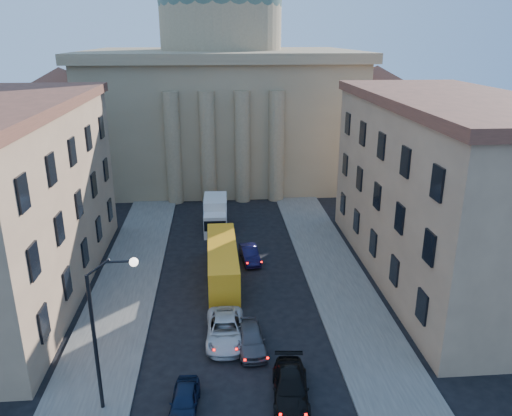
# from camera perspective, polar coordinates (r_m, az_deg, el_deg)

# --- Properties ---
(sidewalk_left) EXTENTS (5.00, 60.00, 0.15)m
(sidewalk_left) POSITION_cam_1_polar(r_m,az_deg,el_deg) (38.16, -15.54, -11.27)
(sidewalk_left) COLOR #504E4A
(sidewalk_left) RESTS_ON ground
(sidewalk_right) EXTENTS (5.00, 60.00, 0.15)m
(sidewalk_right) POSITION_cam_1_polar(r_m,az_deg,el_deg) (38.65, 10.49, -10.44)
(sidewalk_right) COLOR #504E4A
(sidewalk_right) RESTS_ON ground
(church) EXTENTS (68.02, 28.76, 36.60)m
(church) POSITION_cam_1_polar(r_m,az_deg,el_deg) (70.13, -3.88, 13.40)
(church) COLOR #8B7655
(church) RESTS_ON ground
(building_left) EXTENTS (11.60, 26.60, 14.70)m
(building_left) POSITION_cam_1_polar(r_m,az_deg,el_deg) (41.28, -27.13, 0.78)
(building_left) COLOR tan
(building_left) RESTS_ON ground
(building_right) EXTENTS (11.60, 26.60, 14.70)m
(building_right) POSITION_cam_1_polar(r_m,az_deg,el_deg) (42.17, 20.94, 2.02)
(building_right) COLOR tan
(building_right) RESTS_ON ground
(street_lamp) EXTENTS (2.62, 0.44, 8.83)m
(street_lamp) POSITION_cam_1_polar(r_m,az_deg,el_deg) (26.83, -17.05, -12.47)
(street_lamp) COLOR black
(street_lamp) RESTS_ON ground
(car_left_near) EXTENTS (1.72, 3.74, 1.24)m
(car_left_near) POSITION_cam_1_polar(r_m,az_deg,el_deg) (28.64, -8.17, -20.94)
(car_left_near) COLOR black
(car_left_near) RESTS_ON ground
(car_left_mid) EXTENTS (2.56, 5.36, 1.48)m
(car_left_mid) POSITION_cam_1_polar(r_m,az_deg,el_deg) (33.60, -3.54, -13.73)
(car_left_mid) COLOR silver
(car_left_mid) RESTS_ON ground
(car_right_mid) EXTENTS (2.40, 4.97, 1.40)m
(car_right_mid) POSITION_cam_1_polar(r_m,az_deg,el_deg) (29.16, 3.96, -19.71)
(car_right_mid) COLOR black
(car_right_mid) RESTS_ON ground
(car_right_far) EXTENTS (1.97, 4.40, 1.47)m
(car_right_far) POSITION_cam_1_polar(r_m,az_deg,el_deg) (32.75, -0.60, -14.68)
(car_right_far) COLOR #47474C
(car_right_far) RESTS_ON ground
(car_right_distant) EXTENTS (1.81, 4.11, 1.31)m
(car_right_distant) POSITION_cam_1_polar(r_m,az_deg,el_deg) (44.13, -0.73, -5.31)
(car_right_distant) COLOR black
(car_right_distant) RESTS_ON ground
(city_bus) EXTENTS (2.50, 10.28, 2.89)m
(city_bus) POSITION_cam_1_polar(r_m,az_deg,el_deg) (40.84, -3.85, -6.09)
(city_bus) COLOR #FEA71C
(city_bus) RESTS_ON ground
(box_truck) EXTENTS (2.41, 5.85, 3.18)m
(box_truck) POSITION_cam_1_polar(r_m,az_deg,el_deg) (51.12, -4.65, -0.82)
(box_truck) COLOR silver
(box_truck) RESTS_ON ground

